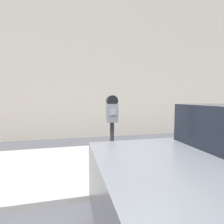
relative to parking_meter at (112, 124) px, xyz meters
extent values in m
cube|color=#9E9B96|center=(-0.15, 1.24, -1.11)|extent=(24.00, 2.80, 0.10)
cube|color=beige|center=(-0.15, 4.38, 1.93)|extent=(24.00, 0.30, 6.18)
cylinder|color=#2D2D30|center=(0.00, 0.00, -0.51)|extent=(0.07, 0.07, 1.09)
cube|color=slate|center=(0.00, 0.00, 0.18)|extent=(0.17, 0.13, 0.29)
cube|color=gray|center=(0.00, -0.07, 0.20)|extent=(0.10, 0.01, 0.10)
cylinder|color=black|center=(0.00, 0.00, 0.37)|extent=(0.18, 0.11, 0.18)
cylinder|color=black|center=(0.38, -0.58, -0.81)|extent=(0.71, 0.23, 0.70)
camera|label=1|loc=(-0.66, -2.69, 0.42)|focal=28.00mm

